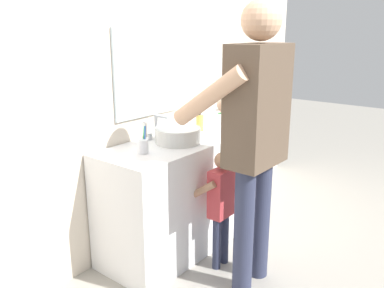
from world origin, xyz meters
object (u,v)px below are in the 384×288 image
(soap_bottle, at_px, (200,123))
(adult_parent, at_px, (254,124))
(toothbrush_cup, at_px, (143,145))
(child_toddler, at_px, (221,200))

(soap_bottle, distance_m, adult_parent, 0.86)
(toothbrush_cup, xyz_separation_m, adult_parent, (0.31, -0.65, 0.18))
(toothbrush_cup, height_order, soap_bottle, toothbrush_cup)
(toothbrush_cup, xyz_separation_m, soap_bottle, (0.72, 0.09, 0.01))
(toothbrush_cup, distance_m, adult_parent, 0.74)
(soap_bottle, relative_size, adult_parent, 0.09)
(toothbrush_cup, height_order, adult_parent, adult_parent)
(toothbrush_cup, bearing_deg, soap_bottle, 6.98)
(soap_bottle, height_order, adult_parent, adult_parent)
(child_toddler, xyz_separation_m, adult_parent, (-0.03, -0.26, 0.58))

